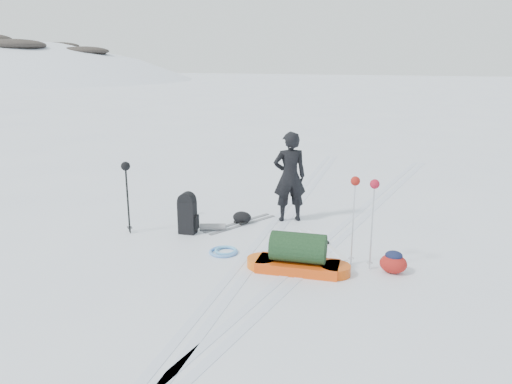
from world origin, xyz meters
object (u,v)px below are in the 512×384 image
Objects in this scene: skier at (290,177)px; pulk_sled at (298,257)px; expedition_rucksack at (191,214)px; ski_poles_black at (126,175)px.

skier is 2.77m from pulk_sled.
pulk_sled is 2.09× the size of expedition_rucksack.
skier is 3.36m from ski_poles_black.
skier is 1.33× the size of ski_poles_black.
skier is 1.10× the size of pulk_sled.
pulk_sled is (0.92, -2.52, -0.72)m from skier.
skier is 2.29× the size of expedition_rucksack.
pulk_sled is 1.21× the size of ski_poles_black.
expedition_rucksack is 1.48m from ski_poles_black.
pulk_sled is at bearing -18.33° from ski_poles_black.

